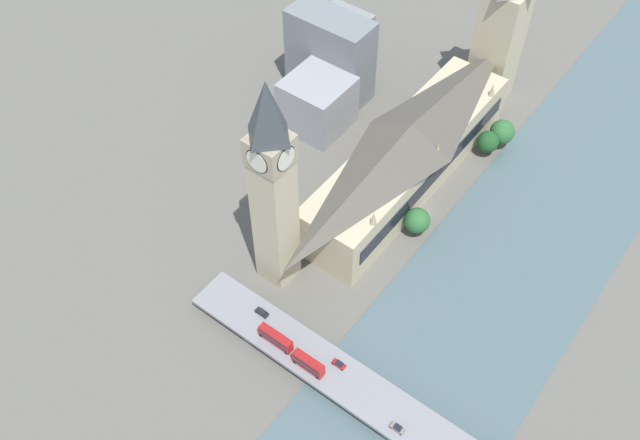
# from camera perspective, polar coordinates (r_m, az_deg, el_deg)

# --- Properties ---
(ground_plane) EXTENTS (600.00, 600.00, 0.00)m
(ground_plane) POSITION_cam_1_polar(r_m,az_deg,el_deg) (248.54, 8.60, 0.56)
(ground_plane) COLOR #605E56
(river_water) EXTENTS (54.96, 360.00, 0.30)m
(river_water) POSITION_cam_1_polar(r_m,az_deg,el_deg) (241.63, 15.34, -3.08)
(river_water) COLOR #4C6066
(river_water) RESTS_ON ground_plane
(parliament_hall) EXTENTS (23.41, 98.45, 27.26)m
(parliament_hall) POSITION_cam_1_polar(r_m,az_deg,el_deg) (247.96, 7.08, 5.25)
(parliament_hall) COLOR #C1B28E
(parliament_hall) RESTS_ON ground_plane
(clock_tower) EXTENTS (11.28, 11.28, 77.91)m
(clock_tower) POSITION_cam_1_polar(r_m,az_deg,el_deg) (198.64, -3.81, 2.82)
(clock_tower) COLOR #C1B28E
(clock_tower) RESTS_ON ground_plane
(victoria_tower) EXTENTS (14.82, 14.82, 58.00)m
(victoria_tower) POSITION_cam_1_polar(r_m,az_deg,el_deg) (282.41, 14.15, 14.03)
(victoria_tower) COLOR #C1B28E
(victoria_tower) RESTS_ON ground_plane
(road_bridge) EXTENTS (141.93, 13.80, 4.40)m
(road_bridge) POSITION_cam_1_polar(r_m,az_deg,el_deg) (202.69, 6.30, -15.40)
(road_bridge) COLOR slate
(road_bridge) RESTS_ON ground_plane
(double_decker_bus_lead) EXTENTS (11.36, 2.61, 4.73)m
(double_decker_bus_lead) POSITION_cam_1_polar(r_m,az_deg,el_deg) (209.31, -3.57, -9.39)
(double_decker_bus_lead) COLOR red
(double_decker_bus_lead) RESTS_ON road_bridge
(double_decker_bus_mid) EXTENTS (10.07, 2.65, 4.94)m
(double_decker_bus_mid) POSITION_cam_1_polar(r_m,az_deg,el_deg) (204.77, -0.93, -11.39)
(double_decker_bus_mid) COLOR red
(double_decker_bus_mid) RESTS_ON road_bridge
(car_northbound_mid) EXTENTS (4.06, 1.87, 1.36)m
(car_northbound_mid) POSITION_cam_1_polar(r_m,az_deg,el_deg) (199.68, 6.22, -16.21)
(car_northbound_mid) COLOR slate
(car_northbound_mid) RESTS_ON road_bridge
(car_northbound_tail) EXTENTS (4.26, 1.88, 1.48)m
(car_northbound_tail) POSITION_cam_1_polar(r_m,az_deg,el_deg) (216.36, -4.66, -7.38)
(car_northbound_tail) COLOR black
(car_northbound_tail) RESTS_ON road_bridge
(car_southbound_lead) EXTENTS (4.10, 1.80, 1.34)m
(car_southbound_lead) POSITION_cam_1_polar(r_m,az_deg,el_deg) (207.02, 1.53, -11.45)
(car_southbound_lead) COLOR maroon
(car_southbound_lead) RESTS_ON road_bridge
(city_block_west) EXTENTS (33.14, 15.34, 34.70)m
(city_block_west) POSITION_cam_1_polar(r_m,az_deg,el_deg) (281.30, 0.81, 13.04)
(city_block_west) COLOR slate
(city_block_west) RESTS_ON ground_plane
(city_block_center) EXTENTS (20.03, 20.47, 24.56)m
(city_block_center) POSITION_cam_1_polar(r_m,az_deg,el_deg) (295.37, 1.57, 13.85)
(city_block_center) COLOR gray
(city_block_center) RESTS_ON ground_plane
(city_block_east) EXTENTS (22.54, 22.41, 20.79)m
(city_block_east) POSITION_cam_1_polar(r_m,az_deg,el_deg) (270.26, -0.20, 9.32)
(city_block_east) COLOR #939399
(city_block_east) RESTS_ON ground_plane
(tree_embankment_near) EXTENTS (8.02, 8.02, 10.56)m
(tree_embankment_near) POSITION_cam_1_polar(r_m,az_deg,el_deg) (267.67, 13.29, 6.13)
(tree_embankment_near) COLOR brown
(tree_embankment_near) RESTS_ON ground_plane
(tree_embankment_mid) EXTENTS (8.71, 8.71, 10.95)m
(tree_embankment_mid) POSITION_cam_1_polar(r_m,az_deg,el_deg) (237.18, 7.78, -0.04)
(tree_embankment_mid) COLOR brown
(tree_embankment_mid) RESTS_ON ground_plane
(tree_embankment_far) EXTENTS (9.14, 9.14, 11.83)m
(tree_embankment_far) POSITION_cam_1_polar(r_m,az_deg,el_deg) (271.62, 14.37, 6.84)
(tree_embankment_far) COLOR brown
(tree_embankment_far) RESTS_ON ground_plane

